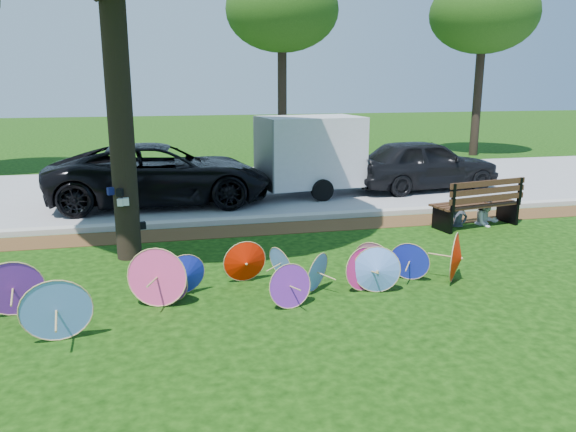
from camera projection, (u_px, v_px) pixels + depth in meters
name	position (u px, v px, depth m)	size (l,w,h in m)	color
ground	(285.00, 313.00, 7.89)	(90.00, 90.00, 0.00)	black
mulch_strip	(240.00, 231.00, 12.15)	(90.00, 1.00, 0.01)	#472D16
curb	(235.00, 220.00, 12.80)	(90.00, 0.30, 0.12)	#B7B5AD
street	(217.00, 189.00, 16.74)	(90.00, 8.00, 0.01)	gray
parasol_pile	(249.00, 275.00, 8.31)	(7.39, 2.07, 0.89)	purple
black_van	(161.00, 174.00, 14.57)	(2.63, 5.70, 1.58)	black
dark_pickup	(424.00, 164.00, 16.52)	(1.78, 4.43, 1.51)	black
cargo_trailer	(311.00, 151.00, 15.60)	(2.71, 1.72, 2.50)	silver
park_bench	(475.00, 202.00, 12.44)	(2.06, 0.79, 1.08)	black
person_left	(460.00, 200.00, 12.39)	(0.43, 0.28, 1.19)	#3E4354
person_right	(488.00, 196.00, 12.53)	(0.64, 0.50, 1.31)	silver
bg_trees	(256.00, 7.00, 20.65)	(24.55, 6.29, 7.40)	black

